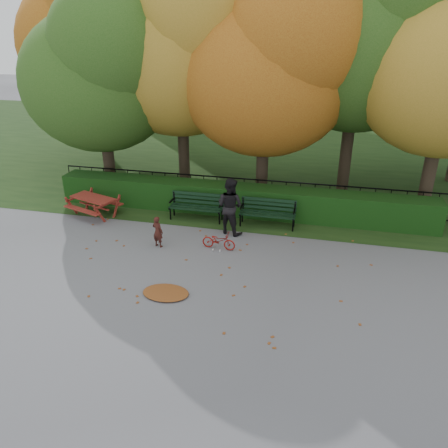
% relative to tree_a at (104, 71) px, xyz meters
% --- Properties ---
extents(ground, '(90.00, 90.00, 0.00)m').
position_rel_tree_a_xyz_m(ground, '(5.19, -5.58, -4.52)').
color(ground, slate).
rests_on(ground, ground).
extents(grass_strip, '(90.00, 90.00, 0.00)m').
position_rel_tree_a_xyz_m(grass_strip, '(5.19, 8.42, -4.52)').
color(grass_strip, black).
rests_on(grass_strip, ground).
extents(building_left, '(10.00, 7.00, 15.00)m').
position_rel_tree_a_xyz_m(building_left, '(-3.81, 20.42, 2.98)').
color(building_left, '#9F927D').
rests_on(building_left, ground).
extents(building_right, '(9.00, 6.00, 12.00)m').
position_rel_tree_a_xyz_m(building_right, '(13.19, 22.42, 1.48)').
color(building_right, '#9F927D').
rests_on(building_right, ground).
extents(hedge, '(13.00, 0.90, 1.00)m').
position_rel_tree_a_xyz_m(hedge, '(5.19, -1.08, -4.02)').
color(hedge, '#11330E').
rests_on(hedge, ground).
extents(iron_fence, '(14.00, 0.04, 1.02)m').
position_rel_tree_a_xyz_m(iron_fence, '(5.19, -0.28, -3.98)').
color(iron_fence, black).
rests_on(iron_fence, ground).
extents(tree_a, '(5.88, 5.60, 7.48)m').
position_rel_tree_a_xyz_m(tree_a, '(0.00, 0.00, 0.00)').
color(tree_a, '#31261C').
rests_on(tree_a, ground).
extents(tree_b, '(6.72, 6.40, 8.79)m').
position_rel_tree_a_xyz_m(tree_b, '(2.74, 1.17, 0.88)').
color(tree_b, '#31261C').
rests_on(tree_b, ground).
extents(tree_c, '(6.30, 6.00, 8.00)m').
position_rel_tree_a_xyz_m(tree_c, '(6.02, 0.38, 0.30)').
color(tree_c, '#31261C').
rests_on(tree_c, ground).
extents(tree_d, '(7.14, 6.80, 9.58)m').
position_rel_tree_a_xyz_m(tree_d, '(9.07, 1.65, 1.46)').
color(tree_d, '#31261C').
rests_on(tree_d, ground).
extents(tree_f, '(6.93, 6.60, 9.19)m').
position_rel_tree_a_xyz_m(tree_f, '(-1.94, 3.66, 1.17)').
color(tree_f, '#31261C').
rests_on(tree_f, ground).
extents(bench_left, '(1.80, 0.57, 0.88)m').
position_rel_tree_a_xyz_m(bench_left, '(3.89, -1.88, -4.00)').
color(bench_left, black).
rests_on(bench_left, ground).
extents(bench_right, '(1.80, 0.57, 0.88)m').
position_rel_tree_a_xyz_m(bench_right, '(6.29, -1.88, -4.00)').
color(bench_right, black).
rests_on(bench_right, ground).
extents(picnic_table, '(1.89, 1.70, 0.76)m').
position_rel_tree_a_xyz_m(picnic_table, '(0.38, -2.42, -4.00)').
color(picnic_table, maroon).
rests_on(picnic_table, ground).
extents(leaf_pile, '(1.29, 1.01, 0.08)m').
position_rel_tree_a_xyz_m(leaf_pile, '(4.45, -6.46, -4.48)').
color(leaf_pile, brown).
rests_on(leaf_pile, ground).
extents(leaf_scatter, '(9.00, 5.70, 0.01)m').
position_rel_tree_a_xyz_m(leaf_scatter, '(5.19, -5.28, -4.51)').
color(leaf_scatter, brown).
rests_on(leaf_scatter, ground).
extents(child, '(0.40, 0.32, 0.96)m').
position_rel_tree_a_xyz_m(child, '(3.36, -4.10, -4.04)').
color(child, '#3D1913').
rests_on(child, ground).
extents(adult, '(1.06, 0.95, 1.80)m').
position_rel_tree_a_xyz_m(adult, '(5.21, -2.68, -3.62)').
color(adult, black).
rests_on(adult, ground).
extents(bicycle, '(1.03, 0.43, 0.53)m').
position_rel_tree_a_xyz_m(bicycle, '(5.13, -3.84, -4.26)').
color(bicycle, maroon).
rests_on(bicycle, ground).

